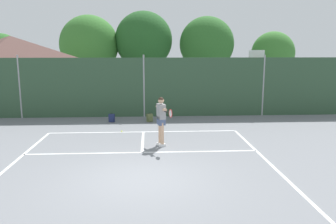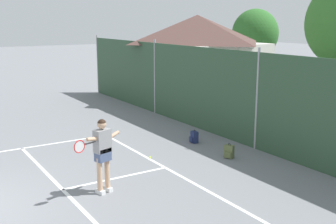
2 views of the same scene
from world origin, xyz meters
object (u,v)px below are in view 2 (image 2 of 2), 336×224
backpack_navy (194,137)px  tennis_player (102,149)px  backpack_olive (229,152)px  tennis_ball (150,157)px

backpack_navy → tennis_player: bearing=-62.1°
tennis_player → backpack_olive: (-0.43, 4.36, -0.92)m
tennis_player → tennis_ball: (-1.67, 2.27, -1.08)m
backpack_olive → tennis_player: bearing=-84.4°
tennis_ball → backpack_olive: 2.43m
tennis_player → tennis_ball: tennis_player is taller
tennis_ball → backpack_olive: bearing=59.2°
tennis_player → backpack_olive: size_ratio=4.01×
tennis_ball → backpack_olive: size_ratio=0.14×
backpack_olive → backpack_navy: bearing=178.4°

